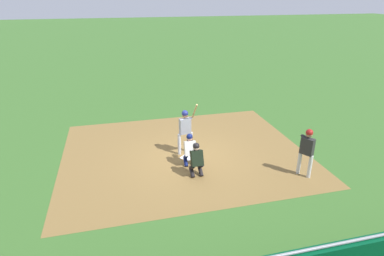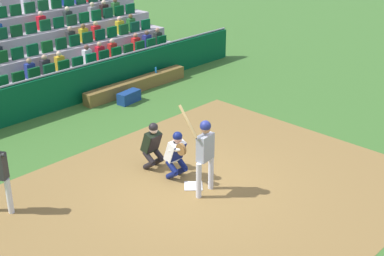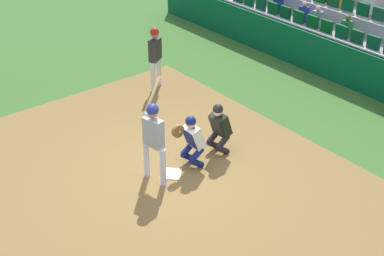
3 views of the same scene
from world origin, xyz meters
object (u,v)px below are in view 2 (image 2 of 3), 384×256
equipment_duffel_bag (129,97)px  water_bottle_on_bench (156,70)px  batter_at_plate (205,149)px  home_plate_marker (193,186)px  home_plate_umpire (152,143)px  dugout_bench (137,85)px  catcher_crouching (176,152)px

equipment_duffel_bag → water_bottle_on_bench: bearing=-167.5°
batter_at_plate → equipment_duffel_bag: size_ratio=2.68×
home_plate_marker → equipment_duffel_bag: 6.08m
home_plate_umpire → equipment_duffel_bag: size_ratio=1.56×
home_plate_umpire → dugout_bench: (-3.59, -4.75, -0.49)m
home_plate_marker → water_bottle_on_bench: (-4.52, -6.18, 0.53)m
batter_at_plate → dugout_bench: size_ratio=0.51×
catcher_crouching → dugout_bench: size_ratio=0.30×
batter_at_plate → home_plate_marker: bearing=-96.0°
equipment_duffel_bag → home_plate_umpire: bearing=49.1°
water_bottle_on_bench → dugout_bench: bearing=1.1°
catcher_crouching → home_plate_marker: bearing=88.8°
water_bottle_on_bench → home_plate_marker: bearing=53.8°
batter_at_plate → water_bottle_on_bench: size_ratio=10.53×
home_plate_umpire → water_bottle_on_bench: bearing=-133.6°
home_plate_marker → batter_at_plate: 1.23m
home_plate_umpire → dugout_bench: home_plate_umpire is taller
home_plate_umpire → batter_at_plate: bearing=89.4°
home_plate_umpire → water_bottle_on_bench: size_ratio=6.12×
batter_at_plate → catcher_crouching: bearing=-93.1°
home_plate_umpire → dugout_bench: 5.97m
batter_at_plate → catcher_crouching: batter_at_plate is taller
batter_at_plate → catcher_crouching: size_ratio=1.73×
catcher_crouching → home_plate_umpire: size_ratio=1.00×
home_plate_umpire → equipment_duffel_bag: 4.88m
dugout_bench → water_bottle_on_bench: water_bottle_on_bench is taller
catcher_crouching → dugout_bench: catcher_crouching is taller
water_bottle_on_bench → batter_at_plate: bearing=55.2°
batter_at_plate → water_bottle_on_bench: bearing=-124.8°
home_plate_marker → dugout_bench: bearing=-120.1°
home_plate_marker → home_plate_umpire: size_ratio=0.34×
catcher_crouching → equipment_duffel_bag: catcher_crouching is taller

